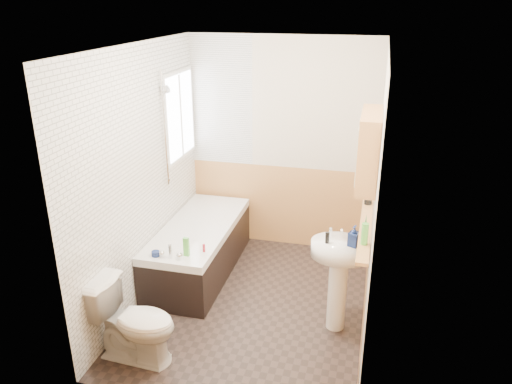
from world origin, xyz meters
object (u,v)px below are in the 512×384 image
Objects in this scene: toilet at (134,322)px; sink at (339,267)px; bathtub at (199,247)px; pine_shelf at (366,227)px; medicine_cabinet at (369,150)px.

toilet is 1.82m from sink.
bathtub is 2.00m from pine_shelf.
toilet is 2.12m from pine_shelf.
pine_shelf is (0.20, 0.07, 0.39)m from sink.
sink is 0.74× the size of pine_shelf.
sink is (1.60, 0.83, 0.27)m from toilet.
bathtub is 1.49m from toilet.
sink reaches higher than bathtub.
pine_shelf is at bearing 26.43° from sink.
pine_shelf reaches higher than sink.
medicine_cabinet is at bearing 12.58° from sink.
toilet reaches higher than bathtub.
toilet is at bearing -154.44° from medicine_cabinet.
toilet is (-0.03, -1.48, 0.06)m from bathtub.
sink is at bearing -22.65° from bathtub.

